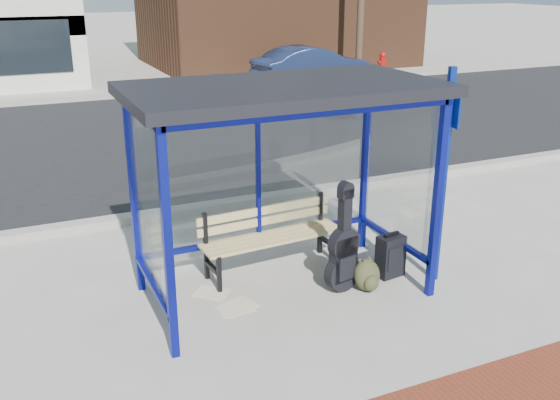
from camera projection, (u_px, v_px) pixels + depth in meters
name	position (u px, v px, depth m)	size (l,w,h in m)	color
ground	(284.00, 292.00, 7.27)	(120.00, 120.00, 0.00)	#B2ADA0
curb_near	(207.00, 207.00, 9.73)	(60.00, 0.25, 0.12)	gray
street_asphalt	(138.00, 138.00, 14.13)	(60.00, 10.00, 0.00)	black
curb_far	(101.00, 97.00, 18.49)	(60.00, 0.25, 0.12)	gray
far_sidewalk	(92.00, 89.00, 20.14)	(60.00, 4.00, 0.01)	#B2ADA0
bus_shelter	(281.00, 115.00, 6.62)	(3.30, 1.80, 2.42)	navy
bench	(270.00, 234.00, 7.66)	(1.83, 0.56, 0.85)	black
guitar_bag	(343.00, 254.00, 7.16)	(0.47, 0.22, 1.25)	black
suitcase	(391.00, 256.00, 7.56)	(0.35, 0.26, 0.57)	black
backpack	(368.00, 276.00, 7.24)	(0.34, 0.31, 0.38)	#30321B
sign_post	(445.00, 166.00, 7.09)	(0.14, 0.32, 2.55)	navy
newspaper_a	(212.00, 293.00, 7.23)	(0.39, 0.31, 0.01)	white
newspaper_b	(237.00, 307.00, 6.93)	(0.41, 0.32, 0.01)	white
newspaper_c	(235.00, 308.00, 6.89)	(0.37, 0.30, 0.01)	white
parked_car	(312.00, 66.00, 20.44)	(1.39, 3.97, 1.31)	navy
fire_hydrant	(382.00, 62.00, 23.00)	(0.36, 0.25, 0.82)	#A10F0B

